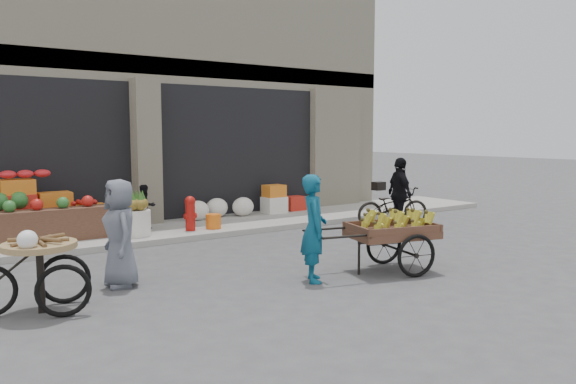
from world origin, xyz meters
TOP-DOWN VIEW (x-y plane):
  - ground at (0.00, 0.00)m, footprint 80.00×80.00m
  - sidewalk at (0.00, 4.10)m, footprint 18.00×2.20m
  - building at (0.00, 8.03)m, footprint 14.00×6.45m
  - fruit_display at (-2.48, 4.38)m, footprint 3.10×1.12m
  - pineapple_bin at (-0.75, 3.60)m, footprint 0.52×0.52m
  - fire_hydrant at (0.35, 3.55)m, footprint 0.22×0.22m
  - orange_bucket at (0.85, 3.50)m, footprint 0.32×0.32m
  - right_bay_goods at (2.61, 4.70)m, footprint 3.35×0.60m
  - seated_person at (-0.35, 4.20)m, footprint 0.51×0.43m
  - banana_cart at (1.55, -0.89)m, footprint 2.30×1.34m
  - vendor_woman at (0.27, -0.67)m, footprint 0.59×0.67m
  - tricycle_cart at (-3.22, 0.06)m, footprint 1.46×1.03m
  - vendor_grey at (-2.06, 0.64)m, footprint 0.50×0.74m
  - bicycle at (4.64, 2.06)m, footprint 1.82×1.12m
  - cyclist at (4.44, 1.66)m, footprint 0.66×1.00m

SIDE VIEW (x-z plane):
  - ground at x=0.00m, z-range 0.00..0.00m
  - sidewalk at x=0.00m, z-range 0.00..0.12m
  - orange_bucket at x=0.85m, z-range 0.12..0.42m
  - pineapple_bin at x=-0.75m, z-range 0.12..0.62m
  - right_bay_goods at x=2.61m, z-range 0.06..0.76m
  - bicycle at x=4.64m, z-range 0.00..0.90m
  - fire_hydrant at x=0.35m, z-range 0.15..0.86m
  - tricycle_cart at x=-3.22m, z-range 0.09..1.04m
  - seated_person at x=-0.35m, z-range 0.12..1.05m
  - banana_cart at x=1.55m, z-range 0.21..1.11m
  - fruit_display at x=-2.48m, z-range 0.05..1.29m
  - vendor_grey at x=-2.06m, z-range 0.00..1.49m
  - vendor_woman at x=0.27m, z-range 0.00..1.53m
  - cyclist at x=4.44m, z-range 0.00..1.58m
  - building at x=0.00m, z-range -0.13..6.87m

